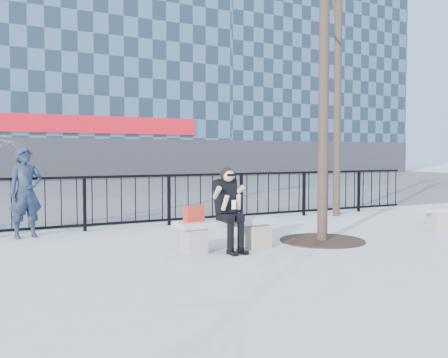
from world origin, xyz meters
name	(u,v)px	position (x,y,z in m)	size (l,w,h in m)	color
ground	(225,250)	(0.00, 0.00, 0.00)	(120.00, 120.00, 0.00)	#A5A6A0
street_surface	(63,189)	(0.00, 15.00, 0.00)	(60.00, 23.00, 0.01)	#474747
railing	(160,200)	(0.00, 3.00, 0.55)	(14.00, 0.06, 1.10)	black
building_right	(289,46)	(20.00, 27.00, 10.30)	(16.20, 10.20, 20.60)	slate
tree_right	(339,3)	(4.50, 2.60, 5.24)	(2.80, 2.80, 7.00)	black
tree_grate	(322,240)	(1.90, -0.10, 0.01)	(1.50, 1.50, 0.02)	black
bench_main	(225,231)	(0.00, 0.00, 0.30)	(1.65, 0.46, 0.49)	slate
seated_woman	(230,209)	(0.00, -0.16, 0.67)	(0.50, 0.64, 1.34)	black
handbag	(194,214)	(-0.54, 0.02, 0.62)	(0.31, 0.14, 0.25)	red
shopping_bag	(260,238)	(0.54, -0.21, 0.19)	(0.39, 0.14, 0.37)	tan
standing_man	(26,193)	(-2.73, 2.71, 0.84)	(0.61, 0.40, 1.67)	black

